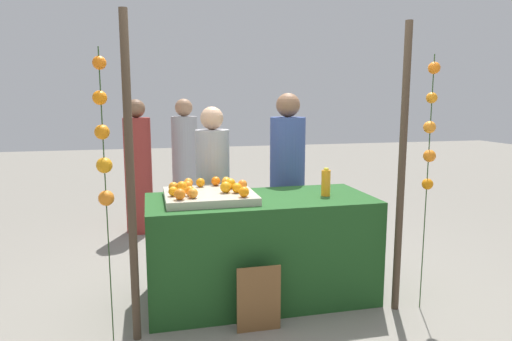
{
  "coord_description": "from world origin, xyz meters",
  "views": [
    {
      "loc": [
        -0.87,
        -3.5,
        1.65
      ],
      "look_at": [
        0.0,
        0.15,
        1.05
      ],
      "focal_mm": 31.94,
      "sensor_mm": 36.0,
      "label": 1
    }
  ],
  "objects_px": {
    "orange_0": "(182,187)",
    "chalkboard_sign": "(259,299)",
    "stall_counter": "(260,248)",
    "orange_1": "(188,185)",
    "vendor_right": "(287,187)",
    "juice_bottle": "(326,183)",
    "vendor_left": "(213,197)"
  },
  "relations": [
    {
      "from": "orange_0",
      "to": "chalkboard_sign",
      "type": "bearing_deg",
      "value": -52.66
    },
    {
      "from": "stall_counter",
      "to": "orange_1",
      "type": "bearing_deg",
      "value": 163.6
    },
    {
      "from": "orange_0",
      "to": "vendor_right",
      "type": "bearing_deg",
      "value": 29.58
    },
    {
      "from": "stall_counter",
      "to": "orange_0",
      "type": "distance_m",
      "value": 0.82
    },
    {
      "from": "orange_1",
      "to": "chalkboard_sign",
      "type": "distance_m",
      "value": 1.09
    },
    {
      "from": "stall_counter",
      "to": "vendor_right",
      "type": "bearing_deg",
      "value": 57.34
    },
    {
      "from": "juice_bottle",
      "to": "stall_counter",
      "type": "bearing_deg",
      "value": 174.47
    },
    {
      "from": "stall_counter",
      "to": "orange_1",
      "type": "xyz_separation_m",
      "value": [
        -0.57,
        0.17,
        0.52
      ]
    },
    {
      "from": "stall_counter",
      "to": "juice_bottle",
      "type": "height_order",
      "value": "juice_bottle"
    },
    {
      "from": "orange_1",
      "to": "vendor_right",
      "type": "bearing_deg",
      "value": 27.48
    },
    {
      "from": "orange_1",
      "to": "vendor_right",
      "type": "xyz_separation_m",
      "value": [
        1.01,
        0.53,
        -0.16
      ]
    },
    {
      "from": "orange_0",
      "to": "chalkboard_sign",
      "type": "distance_m",
      "value": 1.07
    },
    {
      "from": "orange_1",
      "to": "juice_bottle",
      "type": "height_order",
      "value": "juice_bottle"
    },
    {
      "from": "stall_counter",
      "to": "chalkboard_sign",
      "type": "distance_m",
      "value": 0.59
    },
    {
      "from": "chalkboard_sign",
      "to": "vendor_right",
      "type": "xyz_separation_m",
      "value": [
        0.59,
        1.23,
        0.56
      ]
    },
    {
      "from": "chalkboard_sign",
      "to": "vendor_right",
      "type": "distance_m",
      "value": 1.47
    },
    {
      "from": "chalkboard_sign",
      "to": "vendor_right",
      "type": "bearing_deg",
      "value": 64.41
    },
    {
      "from": "chalkboard_sign",
      "to": "vendor_left",
      "type": "height_order",
      "value": "vendor_left"
    },
    {
      "from": "orange_0",
      "to": "vendor_left",
      "type": "height_order",
      "value": "vendor_left"
    },
    {
      "from": "orange_0",
      "to": "vendor_left",
      "type": "xyz_separation_m",
      "value": [
        0.33,
        0.59,
        -0.22
      ]
    },
    {
      "from": "orange_1",
      "to": "chalkboard_sign",
      "type": "relative_size",
      "value": 0.15
    },
    {
      "from": "chalkboard_sign",
      "to": "vendor_right",
      "type": "relative_size",
      "value": 0.29
    },
    {
      "from": "chalkboard_sign",
      "to": "vendor_left",
      "type": "distance_m",
      "value": 1.32
    },
    {
      "from": "orange_1",
      "to": "chalkboard_sign",
      "type": "bearing_deg",
      "value": -59.01
    },
    {
      "from": "stall_counter",
      "to": "vendor_left",
      "type": "relative_size",
      "value": 1.16
    },
    {
      "from": "vendor_left",
      "to": "vendor_right",
      "type": "xyz_separation_m",
      "value": [
        0.74,
        0.02,
        0.06
      ]
    },
    {
      "from": "stall_counter",
      "to": "orange_0",
      "type": "xyz_separation_m",
      "value": [
        -0.62,
        0.09,
        0.53
      ]
    },
    {
      "from": "vendor_left",
      "to": "vendor_right",
      "type": "distance_m",
      "value": 0.74
    },
    {
      "from": "chalkboard_sign",
      "to": "juice_bottle",
      "type": "bearing_deg",
      "value": 35.13
    },
    {
      "from": "vendor_right",
      "to": "stall_counter",
      "type": "bearing_deg",
      "value": -122.66
    },
    {
      "from": "juice_bottle",
      "to": "orange_1",
      "type": "bearing_deg",
      "value": 168.82
    },
    {
      "from": "juice_bottle",
      "to": "vendor_left",
      "type": "xyz_separation_m",
      "value": [
        -0.84,
        0.73,
        -0.23
      ]
    }
  ]
}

